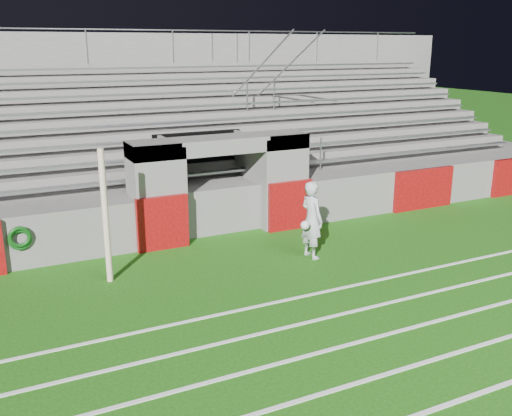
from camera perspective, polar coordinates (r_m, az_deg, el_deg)
ground at (r=12.50m, az=2.83°, el=-7.01°), size 90.00×90.00×0.00m
field_post at (r=12.27m, az=-14.82°, el=-0.84°), size 0.13×0.13×2.88m
field_markings at (r=8.99m, az=19.20°, el=-17.87°), size 28.00×8.09×0.01m
stadium_structure at (r=19.18m, az=-8.72°, el=5.62°), size 26.00×8.48×5.42m
goalkeeper_with_ball at (r=13.45m, az=5.59°, el=-1.17°), size 0.71×0.74×1.86m
hose_coil at (r=13.62m, az=-22.54°, el=-2.81°), size 0.51×0.14×0.58m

